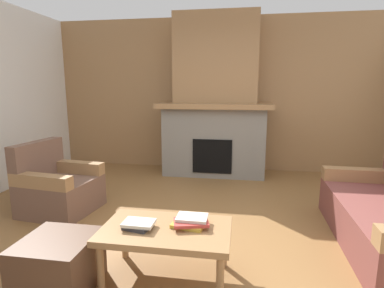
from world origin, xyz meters
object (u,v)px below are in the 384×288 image
Objects in this scene: armchair at (58,188)px; ottoman at (59,264)px; fireplace at (215,107)px; coffee_table at (166,234)px.

ottoman is (0.86, -1.36, -0.09)m from armchair.
armchair reaches higher than ottoman.
fireplace is 3.60m from ottoman.
armchair is 1.61m from ottoman.
fireplace reaches higher than ottoman.
armchair is at bearing -130.89° from fireplace.
fireplace is at bearing 75.49° from ottoman.
coffee_table reaches higher than ottoman.
ottoman is (-0.87, -3.36, -0.96)m from fireplace.
ottoman is (-0.77, -0.25, -0.18)m from coffee_table.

